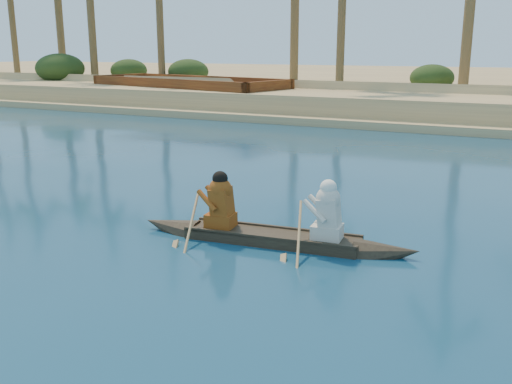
% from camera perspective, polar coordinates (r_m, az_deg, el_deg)
% --- Properties ---
extents(sandy_embankment, '(150.00, 51.00, 1.50)m').
position_cam_1_polar(sandy_embankment, '(50.51, 18.06, 10.07)').
color(sandy_embankment, '#D5B678').
rests_on(sandy_embankment, ground).
extents(shrub_cluster, '(100.00, 6.00, 2.40)m').
position_cam_1_polar(shrub_cluster, '(35.37, 14.21, 9.93)').
color(shrub_cluster, '#213513').
rests_on(shrub_cluster, ground).
extents(canoe, '(5.48, 1.32, 1.50)m').
position_cam_1_polar(canoe, '(10.74, 1.62, -3.62)').
color(canoe, '#39301F').
rests_on(canoe, ground).
extents(barge_mid, '(13.64, 7.02, 2.17)m').
position_cam_1_polar(barge_mid, '(35.87, -6.85, 9.61)').
color(barge_mid, brown).
rests_on(barge_mid, ground).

